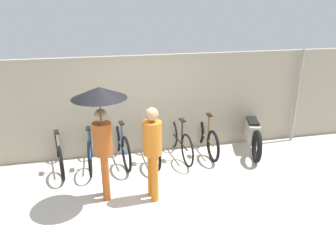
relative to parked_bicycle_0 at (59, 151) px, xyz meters
The scene contains 12 objects.
ground_plane 2.32m from the parked_bicycle_0, 45.51° to the right, with size 30.00×30.00×0.00m, color beige.
back_wall 1.82m from the parked_bicycle_0, 14.47° to the left, with size 12.32×0.12×2.21m.
parked_bicycle_0 is the anchor object (origin of this frame).
parked_bicycle_1 0.65m from the parked_bicycle_0, ahead, with size 0.44×1.76×1.08m.
parked_bicycle_2 1.29m from the parked_bicycle_0, ahead, with size 0.44×1.78×1.02m.
parked_bicycle_3 1.93m from the parked_bicycle_0, ahead, with size 0.44×1.81×0.98m.
parked_bicycle_4 2.57m from the parked_bicycle_0, ahead, with size 0.44×1.73×1.11m.
parked_bicycle_5 3.22m from the parked_bicycle_0, ahead, with size 0.44×1.70×0.97m.
pedestrian_leading 2.05m from the parked_bicycle_0, 57.83° to the right, with size 0.87×0.87×2.04m.
pedestrian_center 2.38m from the parked_bicycle_0, 42.31° to the right, with size 0.32×0.32×1.68m.
motorcycle 4.33m from the parked_bicycle_0, ahead, with size 0.84×2.02×0.92m.
awning_pole 5.59m from the parked_bicycle_0, ahead, with size 0.07×0.07×2.25m.
Camera 1 is at (-0.77, -4.83, 3.28)m, focal length 35.00 mm.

